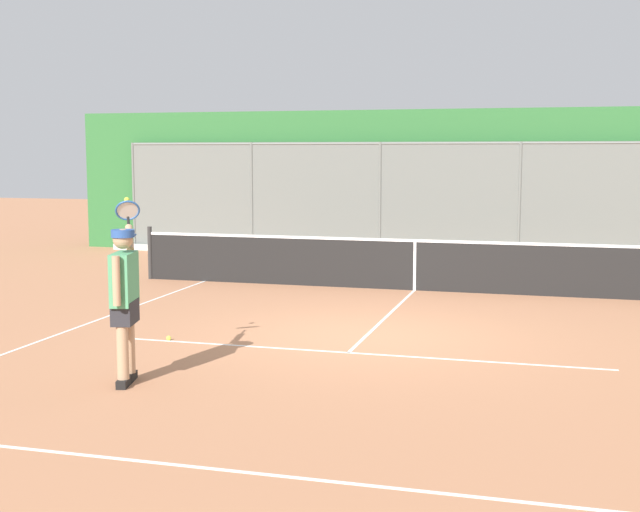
% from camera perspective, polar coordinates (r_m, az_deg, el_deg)
% --- Properties ---
extents(ground_plane, '(60.00, 60.00, 0.00)m').
position_cam_1_polar(ground_plane, '(12.12, 3.12, -5.32)').
color(ground_plane, '#B27551').
extents(court_line_markings, '(8.52, 9.47, 0.01)m').
position_cam_1_polar(court_line_markings, '(10.77, 1.46, -6.86)').
color(court_line_markings, white).
rests_on(court_line_markings, ground).
extents(fence_backdrop, '(19.61, 1.37, 3.59)m').
position_cam_1_polar(fence_backdrop, '(21.28, 8.77, 4.74)').
color(fence_backdrop, slate).
rests_on(fence_backdrop, ground).
extents(tennis_net, '(10.95, 0.09, 1.07)m').
position_cam_1_polar(tennis_net, '(16.03, 6.34, -0.55)').
color(tennis_net, '#2D2D2D').
rests_on(tennis_net, ground).
extents(tennis_player, '(0.71, 1.34, 2.03)m').
position_cam_1_polar(tennis_player, '(9.71, -12.90, -2.39)').
color(tennis_player, black).
rests_on(tennis_player, ground).
extents(tennis_ball_near_baseline, '(0.07, 0.07, 0.07)m').
position_cam_1_polar(tennis_ball_near_baseline, '(11.98, -10.05, -5.41)').
color(tennis_ball_near_baseline, '#D6E042').
rests_on(tennis_ball_near_baseline, ground).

